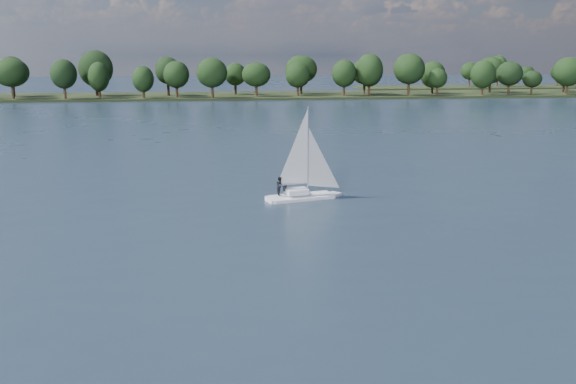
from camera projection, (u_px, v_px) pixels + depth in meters
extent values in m
plane|color=#233342|center=(304.00, 134.00, 118.74)|extent=(700.00, 700.00, 0.00)
cube|color=black|center=(254.00, 97.00, 227.28)|extent=(660.00, 40.00, 1.50)
cube|color=white|center=(302.00, 199.00, 64.94)|extent=(7.72, 3.95, 0.87)
cube|color=white|center=(302.00, 191.00, 64.76)|extent=(2.45, 1.84, 0.55)
cylinder|color=#B0B0B7|center=(302.00, 151.00, 63.90)|extent=(0.13, 0.13, 8.75)
imported|color=black|center=(285.00, 185.00, 64.56)|extent=(0.57, 0.76, 1.89)
imported|color=black|center=(280.00, 186.00, 64.16)|extent=(0.81, 0.99, 1.89)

